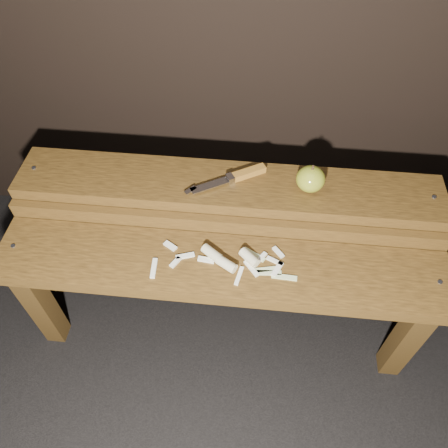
# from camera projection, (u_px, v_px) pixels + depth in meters

# --- Properties ---
(ground) EXTENTS (60.00, 60.00, 0.00)m
(ground) POSITION_uv_depth(u_px,v_px,m) (222.00, 321.00, 1.49)
(ground) COLOR black
(bench_front_tier) EXTENTS (1.20, 0.20, 0.42)m
(bench_front_tier) POSITION_uv_depth(u_px,v_px,m) (219.00, 281.00, 1.18)
(bench_front_tier) COLOR #37240D
(bench_front_tier) RESTS_ON ground
(bench_rear_tier) EXTENTS (1.20, 0.21, 0.50)m
(bench_rear_tier) POSITION_uv_depth(u_px,v_px,m) (228.00, 204.00, 1.28)
(bench_rear_tier) COLOR #37240D
(bench_rear_tier) RESTS_ON ground
(apple) EXTENTS (0.08, 0.08, 0.08)m
(apple) POSITION_uv_depth(u_px,v_px,m) (311.00, 179.00, 1.17)
(apple) COLOR olive
(apple) RESTS_ON bench_rear_tier
(knife) EXTENTS (0.22, 0.14, 0.02)m
(knife) POSITION_uv_depth(u_px,v_px,m) (239.00, 176.00, 1.22)
(knife) COLOR #905E1F
(knife) RESTS_ON bench_rear_tier
(apple_scraps) EXTENTS (0.38, 0.13, 0.03)m
(apple_scraps) POSITION_uv_depth(u_px,v_px,m) (231.00, 260.00, 1.13)
(apple_scraps) COLOR beige
(apple_scraps) RESTS_ON bench_front_tier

